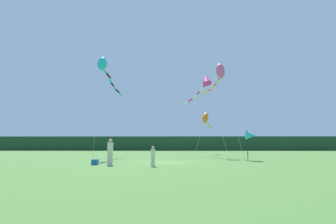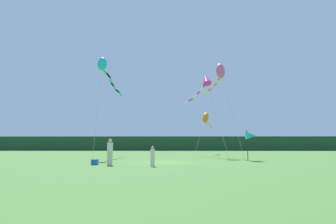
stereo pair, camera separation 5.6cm
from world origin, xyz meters
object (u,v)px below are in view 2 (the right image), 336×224
at_px(cooler_box, 95,162).
at_px(kite_orange, 206,118).
at_px(kite_magenta, 204,82).
at_px(kite_cyan, 105,68).
at_px(person_adult, 110,150).
at_px(person_child, 153,155).
at_px(banner_flag_pole, 251,136).
at_px(kite_rainbow, 220,73).

xyz_separation_m(cooler_box, kite_orange, (10.21, 21.19, 5.10)).
bearing_deg(kite_magenta, kite_cyan, -163.98).
bearing_deg(person_adult, kite_cyan, 107.93).
bearing_deg(person_child, cooler_box, 161.71).
height_order(person_adult, banner_flag_pole, banner_flag_pole).
bearing_deg(person_child, kite_cyan, 120.00).
bearing_deg(cooler_box, kite_cyan, 102.11).
bearing_deg(kite_cyan, kite_orange, 45.18).
relative_size(kite_rainbow, kite_magenta, 0.99).
relative_size(cooler_box, kite_cyan, 0.04).
relative_size(person_adult, kite_magenta, 0.17).
bearing_deg(kite_rainbow, person_child, -119.69).
height_order(cooler_box, kite_orange, kite_orange).
xyz_separation_m(person_child, kite_magenta, (4.94, 13.44, 7.90)).
bearing_deg(kite_rainbow, kite_magenta, 120.87).
height_order(cooler_box, kite_magenta, kite_magenta).
xyz_separation_m(person_adult, banner_flag_pole, (11.18, 6.07, 1.20)).
relative_size(kite_cyan, kite_rainbow, 1.02).
bearing_deg(kite_magenta, person_child, -110.18).
bearing_deg(person_child, kite_rainbow, 60.31).
height_order(banner_flag_pole, kite_rainbow, kite_rainbow).
distance_m(person_adult, kite_orange, 23.78).
height_order(kite_cyan, kite_rainbow, kite_cyan).
height_order(cooler_box, banner_flag_pole, banner_flag_pole).
height_order(person_adult, kite_magenta, kite_magenta).
xyz_separation_m(kite_cyan, kite_magenta, (10.89, 3.13, -0.79)).
relative_size(kite_cyan, kite_magenta, 1.02).
bearing_deg(kite_cyan, cooler_box, -77.89).
relative_size(person_child, cooler_box, 3.04).
bearing_deg(kite_magenta, banner_flag_pole, -62.61).
height_order(person_adult, cooler_box, person_adult).
xyz_separation_m(person_adult, kite_magenta, (7.87, 12.46, 7.63)).
relative_size(banner_flag_pole, kite_orange, 0.35).
xyz_separation_m(banner_flag_pole, kite_magenta, (-3.31, 6.39, 6.43)).
xyz_separation_m(cooler_box, kite_rainbow, (10.36, 9.77, 8.92)).
bearing_deg(cooler_box, banner_flag_pole, 24.95).
bearing_deg(cooler_box, kite_rainbow, 43.33).
bearing_deg(person_child, banner_flag_pole, 40.50).
relative_size(cooler_box, kite_rainbow, 0.04).
bearing_deg(kite_orange, person_child, -105.34).
bearing_deg(banner_flag_pole, cooler_box, -155.05).
height_order(banner_flag_pole, kite_orange, kite_orange).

